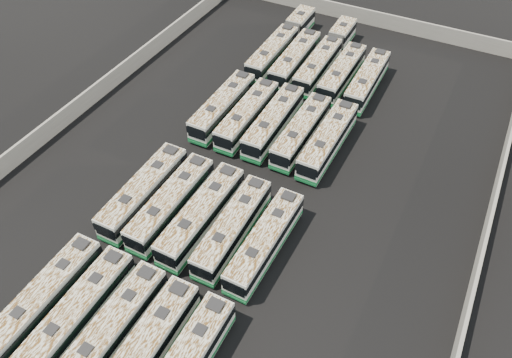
# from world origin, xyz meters

# --- Properties ---
(ground) EXTENTS (140.00, 140.00, 0.00)m
(ground) POSITION_xyz_m (0.00, 0.00, 0.00)
(ground) COLOR black
(ground) RESTS_ON ground
(perimeter_wall) EXTENTS (45.20, 73.20, 2.20)m
(perimeter_wall) POSITION_xyz_m (0.00, 0.00, 1.10)
(perimeter_wall) COLOR slate
(perimeter_wall) RESTS_ON ground
(bus_front_far_left) EXTENTS (2.46, 11.02, 3.10)m
(bus_front_far_left) POSITION_xyz_m (-7.22, -19.99, 1.58)
(bus_front_far_left) COLOR beige
(bus_front_far_left) RESTS_ON ground
(bus_front_left) EXTENTS (2.47, 11.08, 3.11)m
(bus_front_left) POSITION_xyz_m (-4.04, -19.84, 1.59)
(bus_front_left) COLOR beige
(bus_front_left) RESTS_ON ground
(bus_front_center) EXTENTS (2.36, 11.11, 3.13)m
(bus_front_center) POSITION_xyz_m (-0.82, -19.88, 1.60)
(bus_front_center) COLOR beige
(bus_front_center) RESTS_ON ground
(bus_front_right) EXTENTS (2.60, 11.35, 3.19)m
(bus_front_right) POSITION_xyz_m (2.32, -20.03, 1.63)
(bus_front_right) COLOR beige
(bus_front_right) RESTS_ON ground
(bus_midfront_far_left) EXTENTS (2.52, 11.44, 3.22)m
(bus_midfront_far_left) POSITION_xyz_m (-7.15, -7.30, 1.64)
(bus_midfront_far_left) COLOR beige
(bus_midfront_far_left) RESTS_ON ground
(bus_midfront_left) EXTENTS (2.40, 11.29, 3.18)m
(bus_midfront_left) POSITION_xyz_m (-4.07, -7.31, 1.63)
(bus_midfront_left) COLOR beige
(bus_midfront_left) RESTS_ON ground
(bus_midfront_center) EXTENTS (2.55, 11.50, 3.23)m
(bus_midfront_center) POSITION_xyz_m (-0.83, -7.27, 1.65)
(bus_midfront_center) COLOR beige
(bus_midfront_center) RESTS_ON ground
(bus_midfront_right) EXTENTS (2.54, 11.06, 3.10)m
(bus_midfront_right) POSITION_xyz_m (2.34, -7.21, 1.59)
(bus_midfront_right) COLOR beige
(bus_midfront_right) RESTS_ON ground
(bus_midfront_far_right) EXTENTS (2.44, 10.98, 3.08)m
(bus_midfront_far_right) POSITION_xyz_m (5.57, -7.30, 1.58)
(bus_midfront_far_right) COLOR beige
(bus_midfront_far_right) RESTS_ON ground
(bus_midback_far_left) EXTENTS (2.47, 11.35, 3.19)m
(bus_midback_far_left) POSITION_xyz_m (-7.20, 7.55, 1.63)
(bus_midback_far_left) COLOR beige
(bus_midback_far_left) RESTS_ON ground
(bus_midback_left) EXTENTS (2.49, 11.22, 3.15)m
(bus_midback_left) POSITION_xyz_m (-4.03, 7.47, 1.61)
(bus_midback_left) COLOR beige
(bus_midback_left) RESTS_ON ground
(bus_midback_center) EXTENTS (2.61, 11.39, 3.20)m
(bus_midback_center) POSITION_xyz_m (-0.93, 7.72, 1.63)
(bus_midback_center) COLOR beige
(bus_midback_center) RESTS_ON ground
(bus_midback_right) EXTENTS (2.38, 11.08, 3.12)m
(bus_midback_right) POSITION_xyz_m (2.39, 7.68, 1.59)
(bus_midback_right) COLOR beige
(bus_midback_right) RESTS_ON ground
(bus_midback_far_right) EXTENTS (2.49, 11.41, 3.21)m
(bus_midback_far_right) POSITION_xyz_m (5.46, 7.57, 1.64)
(bus_midback_far_right) COLOR beige
(bus_midback_far_right) RESTS_ON ground
(bus_back_far_left) EXTENTS (2.60, 17.42, 3.15)m
(bus_back_far_left) POSITION_xyz_m (-7.25, 23.29, 1.61)
(bus_back_far_left) COLOR beige
(bus_back_far_left) RESTS_ON ground
(bus_back_left) EXTENTS (2.72, 11.54, 3.23)m
(bus_back_left) POSITION_xyz_m (-3.99, 20.21, 1.65)
(bus_back_left) COLOR beige
(bus_back_left) RESTS_ON ground
(bus_back_center) EXTENTS (2.57, 17.09, 3.09)m
(bus_back_center) POSITION_xyz_m (-0.93, 23.21, 1.58)
(bus_back_center) COLOR beige
(bus_back_center) RESTS_ON ground
(bus_back_right) EXTENTS (2.34, 11.02, 3.10)m
(bus_back_right) POSITION_xyz_m (2.32, 20.17, 1.59)
(bus_back_right) COLOR beige
(bus_back_right) RESTS_ON ground
(bus_back_far_right) EXTENTS (2.50, 11.12, 3.12)m
(bus_back_far_right) POSITION_xyz_m (5.58, 20.04, 1.60)
(bus_back_far_right) COLOR beige
(bus_back_far_right) RESTS_ON ground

